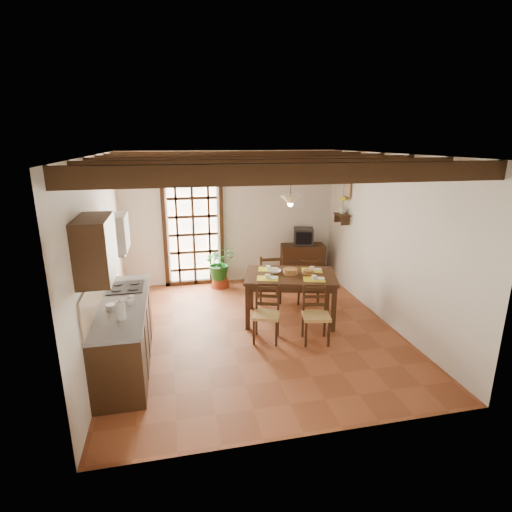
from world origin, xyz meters
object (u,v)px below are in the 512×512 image
object	(u,v)px
chair_near_right	(315,325)
potted_plant	(220,261)
dining_table	(290,280)
pendant_lamp	(290,199)
kitchen_counter	(125,332)
chair_near_left	(266,324)
chair_far_left	(269,287)
chair_far_right	(308,288)
sideboard	(303,262)
crt_tv	(304,236)

from	to	relation	value
chair_near_right	potted_plant	bearing A→B (deg)	123.11
dining_table	pendant_lamp	xyz separation A→B (m)	(-0.00, 0.10, 1.36)
kitchen_counter	chair_near_left	bearing A→B (deg)	6.91
chair_near_right	chair_far_left	distance (m)	1.72
kitchen_counter	chair_near_left	world-z (taller)	kitchen_counter
kitchen_counter	potted_plant	size ratio (longest dim) A/B	1.22
dining_table	chair_near_right	distance (m)	0.97
kitchen_counter	dining_table	distance (m)	2.79
chair_far_right	sideboard	xyz separation A→B (m)	(0.31, 1.28, 0.11)
sideboard	potted_plant	world-z (taller)	potted_plant
chair_far_left	crt_tv	world-z (taller)	crt_tv
kitchen_counter	chair_near_left	xyz separation A→B (m)	(2.06, 0.25, -0.20)
chair_far_right	crt_tv	distance (m)	1.49
chair_far_right	dining_table	bearing A→B (deg)	68.38
dining_table	chair_far_left	bearing A→B (deg)	115.85
chair_far_left	crt_tv	distance (m)	1.64
sideboard	pendant_lamp	world-z (taller)	pendant_lamp
potted_plant	kitchen_counter	bearing A→B (deg)	-121.07
chair_near_left	chair_far_right	xyz separation A→B (m)	(1.14, 1.29, 0.01)
potted_plant	chair_far_left	bearing A→B (deg)	-50.66
potted_plant	dining_table	bearing A→B (deg)	-62.19
chair_near_right	chair_far_left	world-z (taller)	chair_far_left
crt_tv	potted_plant	bearing A→B (deg)	-161.82
potted_plant	pendant_lamp	distance (m)	2.51
dining_table	chair_near_left	distance (m)	0.97
kitchen_counter	crt_tv	bearing A→B (deg)	38.79
pendant_lamp	chair_near_right	bearing A→B (deg)	-80.65
dining_table	sideboard	distance (m)	2.14
sideboard	chair_near_right	bearing A→B (deg)	-97.45
potted_plant	chair_far_right	bearing A→B (deg)	-37.85
crt_tv	sideboard	bearing A→B (deg)	105.82
chair_near_left	sideboard	size ratio (longest dim) A/B	0.92
chair_far_right	sideboard	world-z (taller)	chair_far_right
chair_far_right	pendant_lamp	size ratio (longest dim) A/B	1.08
chair_near_right	chair_far_right	size ratio (longest dim) A/B	0.96
chair_far_left	kitchen_counter	bearing A→B (deg)	38.75
pendant_lamp	chair_far_right	bearing A→B (deg)	43.74
potted_plant	pendant_lamp	world-z (taller)	pendant_lamp
chair_near_left	pendant_lamp	world-z (taller)	pendant_lamp
dining_table	chair_near_left	size ratio (longest dim) A/B	1.99
chair_near_right	chair_far_right	bearing A→B (deg)	84.85
sideboard	crt_tv	world-z (taller)	crt_tv
dining_table	chair_far_right	bearing A→B (deg)	64.04
chair_far_right	crt_tv	xyz separation A→B (m)	(0.31, 1.28, 0.70)
dining_table	chair_near_right	world-z (taller)	chair_near_right
chair_near_right	pendant_lamp	bearing A→B (deg)	109.71
crt_tv	chair_near_left	bearing A→B (deg)	-103.64
kitchen_counter	chair_far_left	distance (m)	3.03
chair_far_left	chair_near_left	bearing A→B (deg)	77.99
kitchen_counter	pendant_lamp	bearing A→B (deg)	20.76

